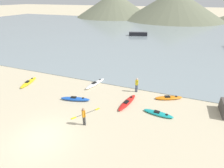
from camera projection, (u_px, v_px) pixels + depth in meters
The scene contains 14 objects.
ground_plane at pixel (43, 138), 12.74m from camera, with size 400.00×400.00×0.00m, color beige.
bay_water at pixel (150, 32), 50.05m from camera, with size 160.00×70.00×0.06m, color gray.
far_hill_left at pixel (114, 4), 87.62m from camera, with size 38.04×38.04×11.56m, color #6B7056.
far_hill_midleft at pixel (174, 5), 75.62m from camera, with size 42.54×42.54×12.29m, color #6B7056.
kayak_on_sand_0 at pixel (75, 99), 17.25m from camera, with size 2.99×1.27×0.38m.
kayak_on_sand_1 at pixel (169, 98), 17.53m from camera, with size 2.82×1.82×0.30m.
kayak_on_sand_2 at pixel (28, 82), 20.63m from camera, with size 1.23×3.03×0.34m.
kayak_on_sand_3 at pixel (127, 102), 16.76m from camera, with size 1.24×3.36×0.30m.
kayak_on_sand_4 at pixel (95, 84), 20.34m from camera, with size 1.37×3.39×0.36m.
kayak_on_sand_5 at pixel (158, 113), 15.18m from camera, with size 2.66×0.95×0.29m.
person_near_foreground at pixel (84, 116), 13.61m from camera, with size 0.32×0.27×1.60m.
person_near_waterline at pixel (137, 84), 18.49m from camera, with size 0.33×0.23×1.62m.
moored_boat_0 at pixel (138, 34), 45.63m from camera, with size 4.88×2.57×0.87m.
loose_paddle at pixel (86, 113), 15.37m from camera, with size 1.71×2.40×0.03m.
Camera 1 is at (8.20, -7.16, 9.21)m, focal length 28.00 mm.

